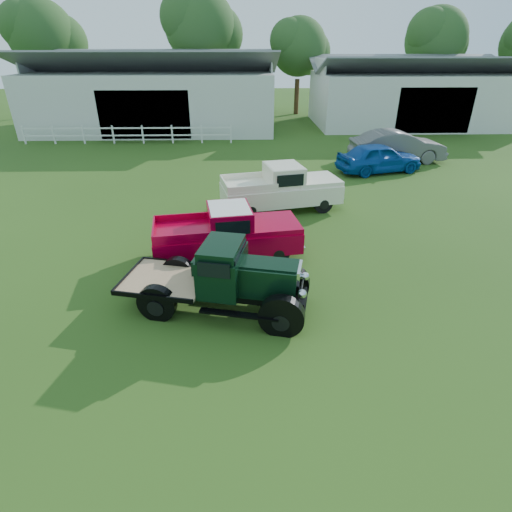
{
  "coord_description": "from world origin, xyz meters",
  "views": [
    {
      "loc": [
        -0.06,
        -8.07,
        5.95
      ],
      "look_at": [
        0.2,
        1.2,
        1.05
      ],
      "focal_mm": 28.0,
      "sensor_mm": 36.0,
      "label": 1
    }
  ],
  "objects_px": {
    "misc_car_grey": "(397,146)",
    "red_pickup": "(227,232)",
    "misc_car_blue": "(379,158)",
    "white_pickup": "(281,188)",
    "vintage_flatbed": "(220,277)"
  },
  "relations": [
    {
      "from": "vintage_flatbed",
      "to": "red_pickup",
      "type": "relative_size",
      "value": 1.0
    },
    {
      "from": "misc_car_blue",
      "to": "misc_car_grey",
      "type": "bearing_deg",
      "value": -53.64
    },
    {
      "from": "misc_car_blue",
      "to": "misc_car_grey",
      "type": "height_order",
      "value": "misc_car_grey"
    },
    {
      "from": "vintage_flatbed",
      "to": "white_pickup",
      "type": "bearing_deg",
      "value": 85.68
    },
    {
      "from": "misc_car_blue",
      "to": "misc_car_grey",
      "type": "xyz_separation_m",
      "value": [
        1.67,
        2.11,
        0.11
      ]
    },
    {
      "from": "red_pickup",
      "to": "misc_car_grey",
      "type": "height_order",
      "value": "misc_car_grey"
    },
    {
      "from": "white_pickup",
      "to": "red_pickup",
      "type": "bearing_deg",
      "value": -128.56
    },
    {
      "from": "vintage_flatbed",
      "to": "red_pickup",
      "type": "xyz_separation_m",
      "value": [
        0.08,
        2.79,
        -0.07
      ]
    },
    {
      "from": "misc_car_grey",
      "to": "red_pickup",
      "type": "bearing_deg",
      "value": 137.77
    },
    {
      "from": "white_pickup",
      "to": "misc_car_grey",
      "type": "xyz_separation_m",
      "value": [
        7.27,
        7.42,
        -0.03
      ]
    },
    {
      "from": "red_pickup",
      "to": "misc_car_blue",
      "type": "xyz_separation_m",
      "value": [
        7.61,
        9.44,
        -0.09
      ]
    },
    {
      "from": "vintage_flatbed",
      "to": "misc_car_blue",
      "type": "bearing_deg",
      "value": 70.33
    },
    {
      "from": "white_pickup",
      "to": "misc_car_grey",
      "type": "relative_size",
      "value": 0.93
    },
    {
      "from": "vintage_flatbed",
      "to": "white_pickup",
      "type": "xyz_separation_m",
      "value": [
        2.09,
        6.92,
        -0.02
      ]
    },
    {
      "from": "white_pickup",
      "to": "misc_car_blue",
      "type": "bearing_deg",
      "value": 30.88
    }
  ]
}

